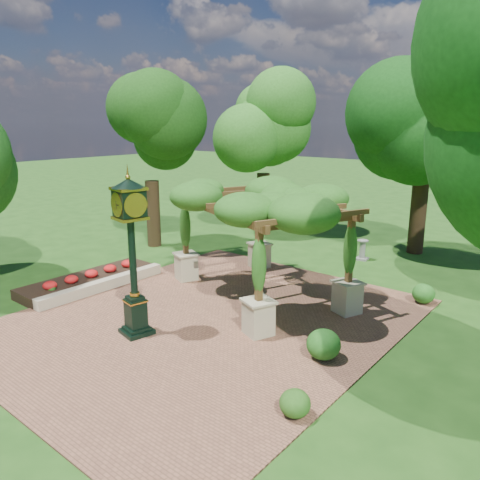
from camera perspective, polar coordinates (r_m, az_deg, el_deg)
The scene contains 13 objects.
ground at distance 13.70m, azimuth -6.76°, elevation -10.98°, with size 120.00×120.00×0.00m, color #1E4714.
brick_plaza at distance 14.33m, azimuth -3.85°, elevation -9.64°, with size 10.00×12.00×0.04m, color brown.
border_wall at distance 17.27m, azimuth -16.31°, elevation -5.32°, with size 0.35×5.00×0.40m, color #C6B793.
flower_bed at distance 17.99m, azimuth -17.95°, elevation -4.72°, with size 1.50×5.00×0.36m, color red.
pedestal_clock at distance 12.83m, azimuth -13.08°, elevation -0.36°, with size 1.03×1.03×4.44m.
pergola at distance 15.40m, azimuth 2.44°, elevation 4.42°, with size 7.17×5.90×3.89m.
sundial at distance 20.85m, azimuth 14.69°, elevation -1.32°, with size 0.54×0.54×0.87m.
shrub_front at distance 10.00m, azimuth 6.71°, elevation -19.17°, with size 0.64×0.64×0.57m, color #265317.
shrub_mid at distance 12.12m, azimuth 10.15°, elevation -12.42°, with size 0.86×0.86×0.77m, color #1F5718.
shrub_back at distance 16.49m, azimuth 21.47°, elevation -6.10°, with size 0.72×0.72×0.65m, color #235E1B.
tree_west_near at distance 22.18m, azimuth -11.00°, elevation 13.24°, with size 3.70×3.70×8.06m.
tree_west_far at distance 24.85m, azimuth 2.93°, elevation 13.63°, with size 3.72×3.72×8.11m.
tree_north at distance 22.06m, azimuth 21.81°, elevation 13.05°, with size 4.28×4.28×8.35m.
Camera 1 is at (9.01, -8.52, 5.83)m, focal length 35.00 mm.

